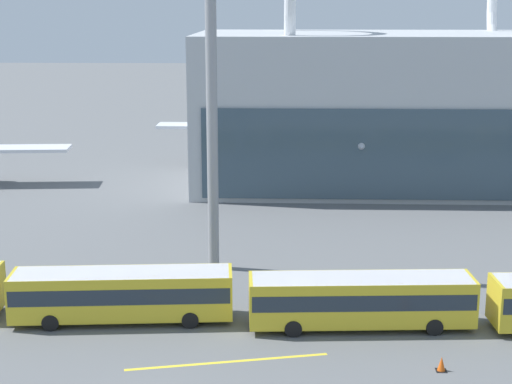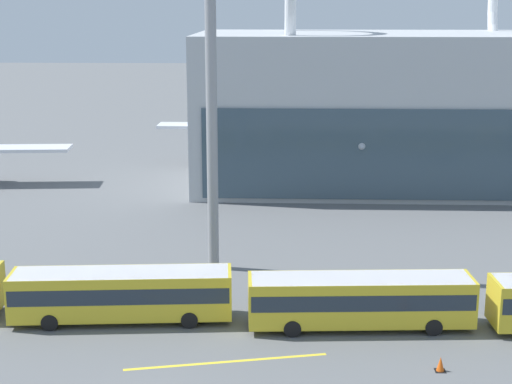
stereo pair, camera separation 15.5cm
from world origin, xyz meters
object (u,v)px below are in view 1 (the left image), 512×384
(airliner_at_gate_far, at_px, (348,117))
(shuttle_bus_2, at_px, (361,298))
(shuttle_bus_1, at_px, (122,292))
(traffic_cone_0, at_px, (441,364))

(airliner_at_gate_far, height_order, shuttle_bus_2, airliner_at_gate_far)
(shuttle_bus_1, bearing_deg, shuttle_bus_2, -6.54)
(shuttle_bus_2, bearing_deg, traffic_cone_0, -59.90)
(shuttle_bus_1, height_order, traffic_cone_0, shuttle_bus_1)
(traffic_cone_0, bearing_deg, airliner_at_gate_far, 90.75)
(shuttle_bus_1, xyz_separation_m, shuttle_bus_2, (14.21, -0.46, 0.00))
(airliner_at_gate_far, height_order, shuttle_bus_1, airliner_at_gate_far)
(shuttle_bus_2, bearing_deg, airliner_at_gate_far, 82.98)
(airliner_at_gate_far, relative_size, shuttle_bus_2, 3.37)
(traffic_cone_0, bearing_deg, shuttle_bus_2, 123.62)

